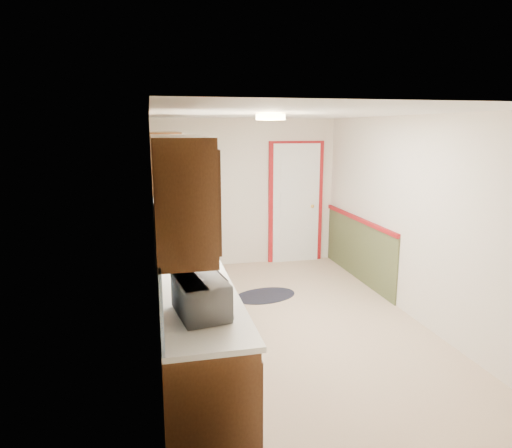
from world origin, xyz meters
TOP-DOWN VIEW (x-y plane):
  - room_shell at (0.00, 0.00)m, footprint 3.20×5.20m
  - kitchen_run at (-1.24, -0.29)m, footprint 0.63×4.00m
  - back_wall_trim at (0.99, 2.21)m, footprint 1.12×2.30m
  - ceiling_fixture at (-0.30, -0.20)m, footprint 0.30×0.30m
  - microwave at (-1.20, -1.72)m, footprint 0.35×0.53m
  - refrigerator at (-1.02, 2.05)m, footprint 0.72×0.71m
  - rug at (-0.07, 0.92)m, footprint 0.99×0.76m
  - cooktop at (-1.19, 0.75)m, footprint 0.50×0.60m

SIDE VIEW (x-z plane):
  - rug at x=-0.07m, z-range 0.00..0.01m
  - kitchen_run at x=-1.24m, z-range -0.29..1.91m
  - refrigerator at x=-1.02m, z-range 0.00..1.67m
  - back_wall_trim at x=0.99m, z-range -0.15..1.93m
  - cooktop at x=-1.19m, z-range 0.94..0.96m
  - microwave at x=-1.20m, z-range 0.94..1.27m
  - room_shell at x=0.00m, z-range -0.06..2.46m
  - ceiling_fixture at x=-0.30m, z-range 2.33..2.39m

